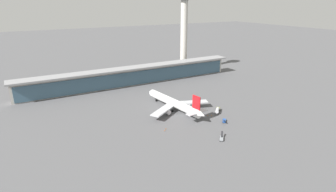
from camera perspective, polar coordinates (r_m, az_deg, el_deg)
The scene contains 12 objects.
ground_plane at distance 167.77m, azimuth 3.09°, elevation -4.02°, with size 1200.00×1200.00×0.00m, color #515154.
airliner_on_stand at distance 173.56m, azimuth 1.36°, elevation -1.49°, with size 43.60×57.06×15.19m.
service_truck_near_nose_olive at distance 173.84m, azimuth 10.24°, elevation -2.86°, with size 7.74×7.60×2.95m.
service_truck_under_wing_blue at distance 166.87m, azimuth 5.27°, elevation -3.88°, with size 2.92×3.33×2.05m.
service_truck_mid_apron_grey at distance 141.93m, azimuth 11.05°, elevation -8.54°, with size 5.65×5.88×2.70m.
service_truck_by_tail_blue at distance 161.64m, azimuth 11.58°, elevation -5.02°, with size 5.62×5.91×2.70m.
terminal_building at distance 228.83m, azimuth -7.15°, elevation 4.29°, with size 183.60×12.80×15.20m.
control_tower at distance 266.58m, azimuth 3.35°, elevation 14.20°, with size 12.00×12.00×79.39m.
safety_cone_alpha at distance 168.23m, azimuth 8.24°, elevation -4.02°, with size 0.62×0.62×0.70m.
safety_cone_bravo at distance 148.16m, azimuth -0.68°, elevation -7.13°, with size 0.62×0.62×0.70m.
safety_cone_charlie at distance 150.08m, azimuth -0.45°, elevation -6.77°, with size 0.62×0.62×0.70m.
safety_cone_delta at distance 168.48m, azimuth 9.01°, elevation -4.02°, with size 0.62×0.62×0.70m.
Camera 1 is at (-84.29, -129.27, 65.81)m, focal length 29.40 mm.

